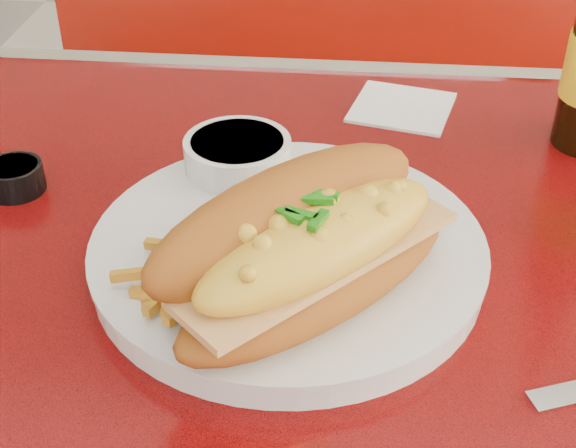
# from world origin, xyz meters

# --- Properties ---
(diner_table) EXTENTS (1.23, 0.83, 0.77)m
(diner_table) POSITION_xyz_m (0.00, 0.00, 0.61)
(diner_table) COLOR #BD0C0C
(diner_table) RESTS_ON ground
(booth_bench_far) EXTENTS (1.20, 0.51, 0.90)m
(booth_bench_far) POSITION_xyz_m (0.00, 0.81, 0.29)
(booth_bench_far) COLOR maroon
(booth_bench_far) RESTS_ON ground
(dinner_plate) EXTENTS (0.39, 0.39, 0.02)m
(dinner_plate) POSITION_xyz_m (-0.06, 0.01, 0.78)
(dinner_plate) COLOR silver
(dinner_plate) RESTS_ON diner_table
(mac_hoagie) EXTENTS (0.25, 0.25, 0.11)m
(mac_hoagie) POSITION_xyz_m (-0.04, -0.05, 0.84)
(mac_hoagie) COLOR #A4581A
(mac_hoagie) RESTS_ON dinner_plate
(fries_pile) EXTENTS (0.12, 0.12, 0.03)m
(fries_pile) POSITION_xyz_m (-0.11, -0.05, 0.80)
(fries_pile) COLOR gold
(fries_pile) RESTS_ON dinner_plate
(fork) EXTENTS (0.05, 0.14, 0.00)m
(fork) POSITION_xyz_m (-0.10, 0.01, 0.79)
(fork) COLOR silver
(fork) RESTS_ON dinner_plate
(gravy_ramekin) EXTENTS (0.11, 0.11, 0.05)m
(gravy_ramekin) POSITION_xyz_m (-0.11, 0.12, 0.80)
(gravy_ramekin) COLOR silver
(gravy_ramekin) RESTS_ON diner_table
(sauce_cup_left) EXTENTS (0.07, 0.07, 0.03)m
(sauce_cup_left) POSITION_xyz_m (-0.32, 0.10, 0.78)
(sauce_cup_left) COLOR black
(sauce_cup_left) RESTS_ON diner_table
(paper_napkin) EXTENTS (0.12, 0.12, 0.00)m
(paper_napkin) POSITION_xyz_m (0.04, 0.30, 0.77)
(paper_napkin) COLOR white
(paper_napkin) RESTS_ON diner_table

